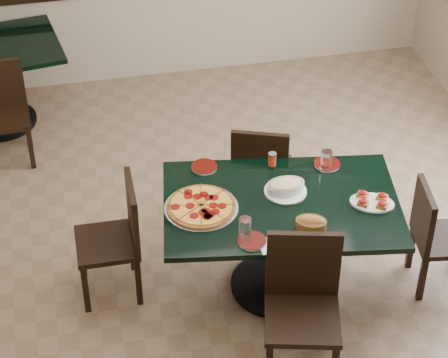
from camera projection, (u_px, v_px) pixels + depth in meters
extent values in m
plane|color=brown|center=(228.00, 262.00, 6.31)|extent=(5.50, 5.50, 0.00)
cube|color=black|center=(281.00, 205.00, 5.68)|extent=(1.67, 1.21, 0.04)
cylinder|color=black|center=(279.00, 248.00, 5.91)|extent=(0.13, 0.13, 0.71)
cylinder|color=black|center=(277.00, 284.00, 6.11)|extent=(0.66, 0.66, 0.03)
cylinder|color=black|center=(0.00, 121.00, 7.76)|extent=(0.65, 0.65, 0.03)
cube|color=black|center=(262.00, 170.00, 6.49)|extent=(0.53, 0.53, 0.04)
cube|color=black|center=(260.00, 159.00, 6.20)|extent=(0.40, 0.18, 0.44)
cube|color=black|center=(286.00, 182.00, 6.74)|extent=(0.05, 0.05, 0.40)
cube|color=black|center=(282.00, 210.00, 6.47)|extent=(0.05, 0.05, 0.40)
cube|color=black|center=(241.00, 178.00, 6.78)|extent=(0.05, 0.05, 0.40)
cube|color=black|center=(235.00, 206.00, 6.51)|extent=(0.05, 0.05, 0.40)
cube|color=black|center=(302.00, 319.00, 5.24)|extent=(0.54, 0.54, 0.04)
cube|color=black|center=(303.00, 264.00, 5.25)|extent=(0.45, 0.15, 0.48)
cube|color=black|center=(268.00, 322.00, 5.55)|extent=(0.05, 0.05, 0.44)
cube|color=black|center=(330.00, 323.00, 5.54)|extent=(0.05, 0.05, 0.44)
cube|color=black|center=(444.00, 239.00, 5.92)|extent=(0.43, 0.43, 0.04)
cube|color=black|center=(424.00, 215.00, 5.78)|extent=(0.09, 0.38, 0.41)
cube|color=black|center=(422.00, 279.00, 5.91)|extent=(0.05, 0.05, 0.37)
cube|color=black|center=(411.00, 247.00, 6.17)|extent=(0.05, 0.05, 0.37)
cube|color=black|center=(107.00, 243.00, 5.84)|extent=(0.42, 0.42, 0.04)
cube|color=black|center=(132.00, 212.00, 5.72)|extent=(0.04, 0.41, 0.44)
cube|color=black|center=(82.00, 254.00, 6.09)|extent=(0.04, 0.04, 0.40)
cube|color=black|center=(132.00, 247.00, 6.14)|extent=(0.04, 0.04, 0.40)
cube|color=black|center=(86.00, 289.00, 5.81)|extent=(0.04, 0.04, 0.40)
cube|color=black|center=(138.00, 282.00, 5.87)|extent=(0.04, 0.04, 0.40)
cube|color=black|center=(5.00, 119.00, 7.08)|extent=(0.41, 0.41, 0.04)
cube|color=black|center=(31.00, 148.00, 7.12)|extent=(0.04, 0.04, 0.38)
cube|color=black|center=(28.00, 126.00, 7.37)|extent=(0.04, 0.04, 0.38)
cylinder|color=silver|center=(201.00, 208.00, 5.61)|extent=(0.48, 0.48, 0.01)
cylinder|color=brown|center=(201.00, 207.00, 5.60)|extent=(0.45, 0.45, 0.02)
cylinder|color=orange|center=(201.00, 205.00, 5.60)|extent=(0.40, 0.40, 0.01)
cylinder|color=silver|center=(285.00, 191.00, 5.75)|extent=(0.28, 0.28, 0.01)
ellipsoid|color=#CCBF8D|center=(286.00, 184.00, 5.71)|extent=(0.24, 0.16, 0.04)
ellipsoid|color=#AD622F|center=(311.00, 221.00, 5.43)|extent=(0.19, 0.14, 0.07)
cylinder|color=silver|center=(252.00, 241.00, 5.36)|extent=(0.18, 0.18, 0.01)
cylinder|color=#3B0704|center=(252.00, 240.00, 5.35)|extent=(0.18, 0.18, 0.00)
cylinder|color=silver|center=(327.00, 164.00, 5.99)|extent=(0.18, 0.18, 0.01)
cylinder|color=#3B0704|center=(327.00, 163.00, 5.99)|extent=(0.18, 0.18, 0.00)
ellipsoid|color=#8B0A06|center=(327.00, 163.00, 5.99)|extent=(0.05, 0.05, 0.03)
cylinder|color=silver|center=(204.00, 167.00, 5.96)|extent=(0.18, 0.18, 0.01)
cylinder|color=#3B0704|center=(204.00, 166.00, 5.96)|extent=(0.18, 0.18, 0.00)
cube|color=white|center=(271.00, 245.00, 5.33)|extent=(0.15, 0.15, 0.00)
cube|color=silver|center=(275.00, 244.00, 5.33)|extent=(0.02, 0.14, 0.00)
cylinder|color=white|center=(326.00, 161.00, 5.89)|extent=(0.07, 0.07, 0.16)
cylinder|color=white|center=(245.00, 229.00, 5.33)|extent=(0.08, 0.08, 0.17)
cylinder|color=#B43013|center=(272.00, 160.00, 5.97)|extent=(0.05, 0.05, 0.09)
cylinder|color=silver|center=(272.00, 154.00, 5.94)|extent=(0.06, 0.06, 0.01)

